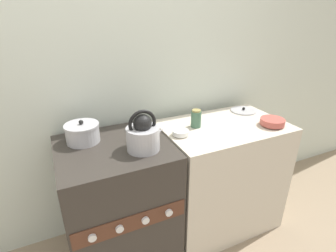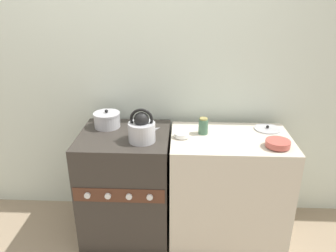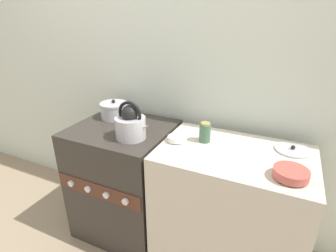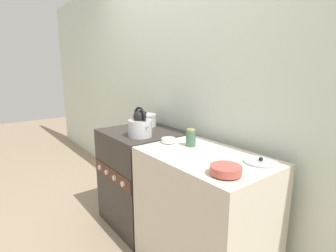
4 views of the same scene
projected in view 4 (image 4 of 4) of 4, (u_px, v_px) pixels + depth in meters
name	position (u px, v px, depth m)	size (l,w,h in m)	color
ground_plane	(115.00, 232.00, 2.34)	(12.00, 12.00, 0.00)	gray
wall_back	(175.00, 87.00, 2.48)	(7.00, 0.06, 2.50)	silver
stove	(143.00, 177.00, 2.43)	(0.68, 0.64, 0.88)	#332D28
counter	(203.00, 216.00, 1.80)	(0.89, 0.58, 0.88)	beige
kettle	(140.00, 125.00, 2.13)	(0.24, 0.19, 0.25)	#B2B2B7
cooking_pot	(145.00, 120.00, 2.52)	(0.21, 0.21, 0.15)	#B2B2B7
enamel_bowl	(226.00, 170.00, 1.38)	(0.17, 0.17, 0.05)	#B75147
small_ceramic_bowl	(168.00, 140.00, 1.97)	(0.11, 0.11, 0.04)	white
storage_jar	(191.00, 138.00, 1.88)	(0.07, 0.07, 0.13)	#3F664C
loose_pot_lid	(261.00, 162.00, 1.56)	(0.20, 0.20, 0.03)	#B2B2B7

